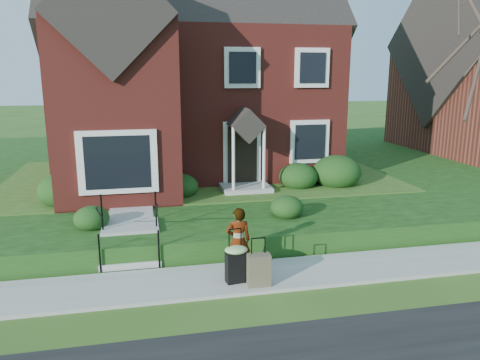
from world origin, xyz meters
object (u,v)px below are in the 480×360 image
object	(u,v)px
woman	(238,241)
suitcase_black	(236,262)
suitcase_olive	(259,270)
front_steps	(130,238)

from	to	relation	value
woman	suitcase_black	world-z (taller)	woman
suitcase_black	suitcase_olive	xyz separation A→B (m)	(0.43, -0.26, -0.11)
front_steps	woman	xyz separation A→B (m)	(2.37, -1.64, 0.36)
front_steps	suitcase_black	size ratio (longest dim) A/B	1.71
woman	front_steps	bearing A→B (deg)	-32.85
suitcase_olive	suitcase_black	bearing A→B (deg)	150.67
front_steps	suitcase_black	world-z (taller)	front_steps
woman	suitcase_olive	xyz separation A→B (m)	(0.29, -0.72, -0.41)
front_steps	suitcase_black	distance (m)	3.06
suitcase_olive	front_steps	bearing A→B (deg)	140.49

